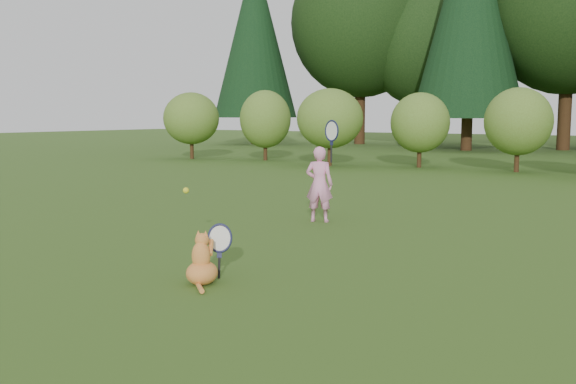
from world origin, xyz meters
The scene contains 5 objects.
ground centered at (0.00, 0.00, 0.00)m, with size 100.00×100.00×0.00m, color #2C4D15.
shrub_row centered at (0.00, 13.00, 1.40)m, with size 28.00×3.00×2.80m, color #546A20, non-canonical shape.
child centered at (-0.46, 2.71, 0.61)m, with size 0.67×0.39×1.75m.
cat centered at (0.42, -1.07, 0.27)m, with size 0.52×0.76×0.71m.
tennis_ball centered at (-1.00, 0.28, 0.69)m, with size 0.08×0.08×0.08m.
Camera 1 is at (4.46, -5.78, 1.64)m, focal length 40.00 mm.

